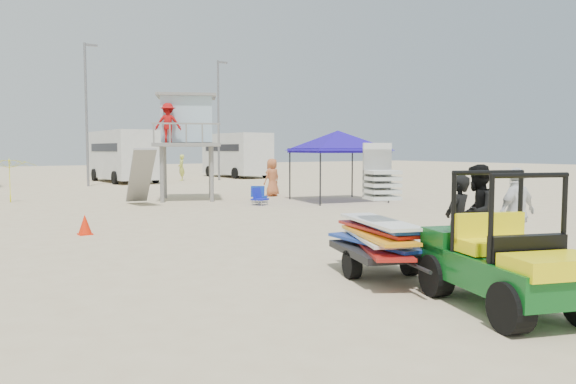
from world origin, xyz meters
TOP-DOWN VIEW (x-y plane):
  - ground at (0.00, 0.00)m, footprint 140.00×140.00m
  - utility_cart at (1.04, -1.24)m, footprint 1.88×2.59m
  - surf_trailer at (1.05, 1.09)m, footprint 1.74×2.38m
  - man_left at (2.56, 0.79)m, footprint 0.67×0.51m
  - man_mid at (3.41, 1.04)m, footprint 1.08×0.97m
  - man_right at (4.26, 0.79)m, footprint 1.02×0.43m
  - lifeguard_tower at (4.07, 15.95)m, footprint 3.51×3.51m
  - canopy_blue at (8.97, 12.02)m, footprint 3.68×3.68m
  - umbrella_b at (-2.06, 18.70)m, footprint 2.73×2.73m
  - cone_near at (-1.81, 8.50)m, footprint 0.34×0.34m
  - beach_chair_b at (5.52, 12.47)m, footprint 0.71×0.79m
  - beach_chair_c at (6.07, 13.37)m, footprint 0.73×0.83m
  - rv_mid_right at (6.00, 29.99)m, footprint 2.64×7.00m
  - rv_far_right at (15.00, 31.49)m, footprint 2.64×6.60m
  - light_pole_left at (3.00, 27.00)m, footprint 0.14×0.14m
  - light_pole_right at (12.00, 28.50)m, footprint 0.14×0.14m
  - distant_beachgoers at (-0.25, 18.58)m, footprint 18.41×14.70m

SIDE VIEW (x-z plane):
  - ground at x=0.00m, z-range 0.00..0.00m
  - cone_near at x=-1.81m, z-range 0.00..0.50m
  - beach_chair_b at x=5.52m, z-range -0.01..0.63m
  - beach_chair_c at x=6.07m, z-range -0.01..0.63m
  - surf_trailer at x=1.05m, z-range -0.18..1.75m
  - man_left at x=2.56m, z-range 0.00..1.65m
  - utility_cart at x=1.04m, z-range -0.06..1.71m
  - distant_beachgoers at x=-0.25m, z-range -0.01..1.73m
  - man_right at x=4.26m, z-range 0.00..1.75m
  - umbrella_b at x=-2.06m, z-range 0.00..1.77m
  - man_mid at x=3.41m, z-range 0.00..1.81m
  - rv_far_right at x=15.00m, z-range 0.17..3.42m
  - rv_mid_right at x=6.00m, z-range 0.17..3.42m
  - canopy_blue at x=8.97m, z-range 1.07..4.31m
  - lifeguard_tower at x=4.07m, z-range 1.04..5.26m
  - light_pole_left at x=3.00m, z-range 0.00..8.00m
  - light_pole_right at x=12.00m, z-range 0.00..8.00m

